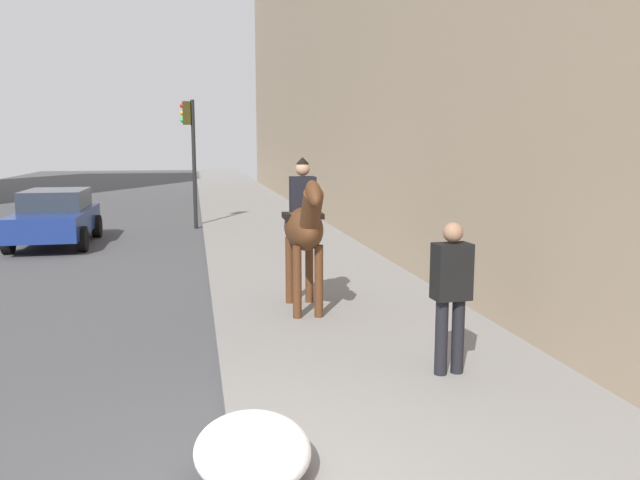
% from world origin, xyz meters
% --- Properties ---
extents(mounted_horse_near, '(2.15, 0.61, 2.33)m').
position_xyz_m(mounted_horse_near, '(5.20, -1.37, 1.43)').
color(mounted_horse_near, '#4C2B16').
rests_on(mounted_horse_near, sidewalk_slab).
extents(pedestrian_greeting, '(0.29, 0.42, 1.70)m').
position_xyz_m(pedestrian_greeting, '(2.28, -2.49, 1.10)').
color(pedestrian_greeting, black).
rests_on(pedestrian_greeting, sidewalk_slab).
extents(car_near_lane, '(4.01, 1.93, 1.44)m').
position_xyz_m(car_near_lane, '(13.47, 3.82, 0.75)').
color(car_near_lane, navy).
rests_on(car_near_lane, ground).
extents(traffic_light_near_curb, '(0.20, 0.44, 3.96)m').
position_xyz_m(traffic_light_near_curb, '(15.96, 0.29, 2.65)').
color(traffic_light_near_curb, black).
rests_on(traffic_light_near_curb, ground).
extents(snow_pile_near, '(1.17, 0.90, 0.41)m').
position_xyz_m(snow_pile_near, '(0.55, -0.15, 0.32)').
color(snow_pile_near, white).
rests_on(snow_pile_near, sidewalk_slab).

